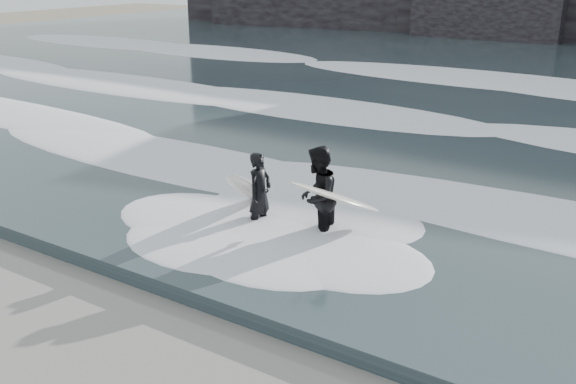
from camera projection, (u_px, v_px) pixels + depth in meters
sea at (575, 77)px, 30.26m from camera, size 90.00×52.00×0.30m
foam_near at (407, 193)px, 14.39m from camera, size 60.00×3.20×0.20m
foam_mid at (497, 128)px, 19.91m from camera, size 60.00×4.00×0.24m
foam_far at (558, 83)px, 27.00m from camera, size 60.00×4.80×0.30m
surfer_left at (256, 192)px, 13.03m from camera, size 1.26×2.00×1.72m
surfer_right at (319, 197)px, 12.38m from camera, size 1.63×2.20×2.00m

